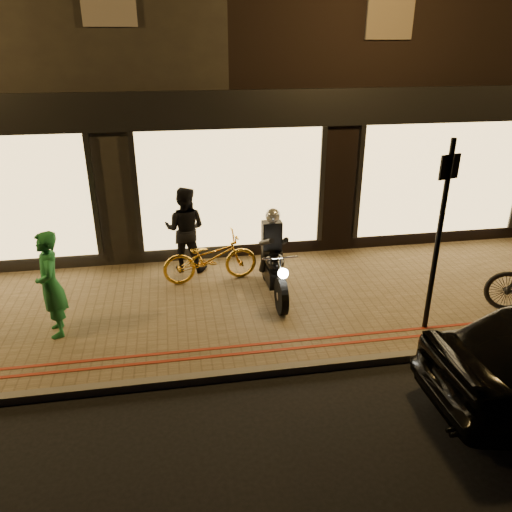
{
  "coord_description": "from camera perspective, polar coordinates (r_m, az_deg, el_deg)",
  "views": [
    {
      "loc": [
        -1.16,
        -5.63,
        4.36
      ],
      "look_at": [
        0.12,
        1.74,
        1.1
      ],
      "focal_mm": 35.0,
      "sensor_mm": 36.0,
      "label": 1
    }
  ],
  "objects": [
    {
      "name": "ground",
      "position": [
        7.21,
        1.49,
        -13.65
      ],
      "size": [
        90.0,
        90.0,
        0.0
      ],
      "primitive_type": "plane",
      "color": "black",
      "rests_on": "ground"
    },
    {
      "name": "building_row",
      "position": [
        14.66,
        -5.74,
        23.01
      ],
      "size": [
        48.0,
        10.11,
        8.5
      ],
      "color": "black",
      "rests_on": "ground"
    },
    {
      "name": "person_dark",
      "position": [
        9.81,
        -8.11,
        3.04
      ],
      "size": [
        0.97,
        0.86,
        1.69
      ],
      "primitive_type": "imported",
      "rotation": [
        0.0,
        0.0,
        2.84
      ],
      "color": "black",
      "rests_on": "sidewalk"
    },
    {
      "name": "person_green",
      "position": [
        8.14,
        -22.43,
        -3.05
      ],
      "size": [
        0.54,
        0.69,
        1.68
      ],
      "primitive_type": "imported",
      "rotation": [
        0.0,
        0.0,
        -1.32
      ],
      "color": "#1C6C34",
      "rests_on": "sidewalk"
    },
    {
      "name": "sign_post",
      "position": [
        7.83,
        20.27,
        2.94
      ],
      "size": [
        0.34,
        0.13,
        3.0
      ],
      "rotation": [
        0.0,
        0.0,
        0.3
      ],
      "color": "black",
      "rests_on": "sidewalk"
    },
    {
      "name": "motorcycle",
      "position": [
        8.79,
        2.01,
        -0.81
      ],
      "size": [
        0.6,
        1.94,
        1.59
      ],
      "rotation": [
        0.0,
        0.0,
        -0.0
      ],
      "color": "black",
      "rests_on": "sidewalk"
    },
    {
      "name": "sidewalk",
      "position": [
        8.83,
        -1.04,
        -5.58
      ],
      "size": [
        50.0,
        4.0,
        0.12
      ],
      "primitive_type": "cube",
      "color": "#746148",
      "rests_on": "ground"
    },
    {
      "name": "kerb_stone",
      "position": [
        7.22,
        1.41,
        -13.03
      ],
      "size": [
        50.0,
        0.14,
        0.12
      ],
      "primitive_type": "cube",
      "color": "#59544C",
      "rests_on": "ground"
    },
    {
      "name": "red_kerb_lines",
      "position": [
        7.58,
        0.68,
        -10.43
      ],
      "size": [
        50.0,
        0.26,
        0.01
      ],
      "color": "maroon",
      "rests_on": "sidewalk"
    },
    {
      "name": "bicycle_gold",
      "position": [
        9.4,
        -5.27,
        -0.21
      ],
      "size": [
        1.83,
        0.78,
        0.93
      ],
      "primitive_type": "imported",
      "rotation": [
        0.0,
        0.0,
        1.67
      ],
      "color": "gold",
      "rests_on": "sidewalk"
    }
  ]
}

